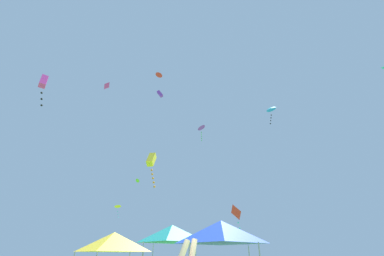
{
  "coord_description": "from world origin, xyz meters",
  "views": [
    {
      "loc": [
        -0.48,
        -5.63,
        1.87
      ],
      "look_at": [
        -1.8,
        17.08,
        13.67
      ],
      "focal_mm": 23.05,
      "sensor_mm": 36.0,
      "label": 1
    }
  ],
  "objects_px": {
    "canopy_tent_teal": "(172,234)",
    "kite_purple_box": "(160,94)",
    "kite_magenta_box": "(43,82)",
    "kite_red_delta": "(159,75)",
    "canopy_tent_yellow": "(114,242)",
    "kite_yellow_delta": "(118,206)",
    "kite_cyan_delta": "(271,109)",
    "kite_yellow_box": "(151,161)",
    "kite_magenta_diamond": "(106,86)",
    "kite_purple_delta": "(201,128)",
    "kite_lime_delta": "(138,180)",
    "canopy_tent_blue": "(221,232)",
    "kite_red_diamond": "(237,213)"
  },
  "relations": [
    {
      "from": "kite_red_diamond",
      "to": "kite_purple_delta",
      "type": "xyz_separation_m",
      "value": [
        -4.02,
        2.28,
        12.59
      ]
    },
    {
      "from": "canopy_tent_teal",
      "to": "kite_magenta_diamond",
      "type": "xyz_separation_m",
      "value": [
        -10.78,
        7.69,
        19.29
      ]
    },
    {
      "from": "canopy_tent_yellow",
      "to": "kite_magenta_diamond",
      "type": "distance_m",
      "value": 25.8
    },
    {
      "from": "canopy_tent_yellow",
      "to": "kite_yellow_delta",
      "type": "xyz_separation_m",
      "value": [
        -6.77,
        18.94,
        4.98
      ]
    },
    {
      "from": "kite_cyan_delta",
      "to": "kite_purple_delta",
      "type": "relative_size",
      "value": 1.3
    },
    {
      "from": "kite_purple_box",
      "to": "kite_red_diamond",
      "type": "height_order",
      "value": "kite_purple_box"
    },
    {
      "from": "kite_yellow_delta",
      "to": "kite_magenta_box",
      "type": "bearing_deg",
      "value": -95.02
    },
    {
      "from": "kite_magenta_box",
      "to": "kite_purple_delta",
      "type": "bearing_deg",
      "value": 55.25
    },
    {
      "from": "kite_purple_box",
      "to": "kite_magenta_box",
      "type": "bearing_deg",
      "value": -115.1
    },
    {
      "from": "kite_cyan_delta",
      "to": "kite_purple_delta",
      "type": "xyz_separation_m",
      "value": [
        -10.57,
        0.58,
        -2.53
      ]
    },
    {
      "from": "kite_purple_box",
      "to": "kite_yellow_delta",
      "type": "relative_size",
      "value": 0.72
    },
    {
      "from": "kite_cyan_delta",
      "to": "kite_red_diamond",
      "type": "height_order",
      "value": "kite_cyan_delta"
    },
    {
      "from": "kite_magenta_diamond",
      "to": "kite_cyan_delta",
      "type": "bearing_deg",
      "value": 13.68
    },
    {
      "from": "canopy_tent_teal",
      "to": "kite_magenta_box",
      "type": "distance_m",
      "value": 15.49
    },
    {
      "from": "canopy_tent_teal",
      "to": "kite_purple_box",
      "type": "bearing_deg",
      "value": 110.61
    },
    {
      "from": "kite_cyan_delta",
      "to": "canopy_tent_blue",
      "type": "bearing_deg",
      "value": -115.65
    },
    {
      "from": "kite_cyan_delta",
      "to": "kite_purple_box",
      "type": "bearing_deg",
      "value": -168.7
    },
    {
      "from": "kite_magenta_diamond",
      "to": "kite_red_diamond",
      "type": "bearing_deg",
      "value": 13.35
    },
    {
      "from": "kite_purple_box",
      "to": "kite_red_diamond",
      "type": "relative_size",
      "value": 0.36
    },
    {
      "from": "canopy_tent_yellow",
      "to": "kite_lime_delta",
      "type": "distance_m",
      "value": 22.98
    },
    {
      "from": "kite_purple_box",
      "to": "kite_yellow_box",
      "type": "xyz_separation_m",
      "value": [
        2.12,
        -11.02,
        -14.19
      ]
    },
    {
      "from": "canopy_tent_blue",
      "to": "kite_cyan_delta",
      "type": "bearing_deg",
      "value": 64.35
    },
    {
      "from": "kite_magenta_box",
      "to": "kite_red_delta",
      "type": "bearing_deg",
      "value": 66.3
    },
    {
      "from": "kite_magenta_box",
      "to": "kite_yellow_delta",
      "type": "height_order",
      "value": "kite_magenta_box"
    },
    {
      "from": "kite_red_diamond",
      "to": "kite_yellow_delta",
      "type": "xyz_separation_m",
      "value": [
        -14.84,
        1.32,
        1.15
      ]
    },
    {
      "from": "kite_red_diamond",
      "to": "kite_yellow_delta",
      "type": "bearing_deg",
      "value": 174.9
    },
    {
      "from": "kite_purple_box",
      "to": "kite_yellow_box",
      "type": "bearing_deg",
      "value": -79.1
    },
    {
      "from": "kite_red_diamond",
      "to": "kite_magenta_diamond",
      "type": "distance_m",
      "value": 23.71
    },
    {
      "from": "kite_red_delta",
      "to": "kite_yellow_delta",
      "type": "height_order",
      "value": "kite_red_delta"
    },
    {
      "from": "canopy_tent_teal",
      "to": "kite_purple_box",
      "type": "xyz_separation_m",
      "value": [
        -3.8,
        10.1,
        19.35
      ]
    },
    {
      "from": "kite_red_delta",
      "to": "kite_lime_delta",
      "type": "xyz_separation_m",
      "value": [
        -2.9,
        4.52,
        -14.98
      ]
    },
    {
      "from": "kite_cyan_delta",
      "to": "kite_lime_delta",
      "type": "bearing_deg",
      "value": 176.14
    },
    {
      "from": "canopy_tent_blue",
      "to": "kite_red_diamond",
      "type": "bearing_deg",
      "value": 80.94
    },
    {
      "from": "canopy_tent_teal",
      "to": "kite_red_delta",
      "type": "bearing_deg",
      "value": 112.3
    },
    {
      "from": "kite_purple_box",
      "to": "kite_red_delta",
      "type": "xyz_separation_m",
      "value": [
        -0.38,
        0.07,
        3.6
      ]
    },
    {
      "from": "kite_red_delta",
      "to": "canopy_tent_yellow",
      "type": "bearing_deg",
      "value": -82.48
    },
    {
      "from": "canopy_tent_teal",
      "to": "kite_magenta_box",
      "type": "height_order",
      "value": "kite_magenta_box"
    },
    {
      "from": "kite_yellow_box",
      "to": "kite_yellow_delta",
      "type": "bearing_deg",
      "value": 117.16
    },
    {
      "from": "kite_yellow_box",
      "to": "kite_magenta_diamond",
      "type": "relative_size",
      "value": 3.41
    },
    {
      "from": "canopy_tent_yellow",
      "to": "kite_yellow_delta",
      "type": "height_order",
      "value": "kite_yellow_delta"
    },
    {
      "from": "kite_magenta_box",
      "to": "kite_purple_delta",
      "type": "relative_size",
      "value": 1.18
    },
    {
      "from": "kite_cyan_delta",
      "to": "kite_purple_delta",
      "type": "bearing_deg",
      "value": 176.84
    },
    {
      "from": "kite_cyan_delta",
      "to": "kite_purple_delta",
      "type": "height_order",
      "value": "kite_cyan_delta"
    },
    {
      "from": "kite_red_diamond",
      "to": "kite_red_delta",
      "type": "distance_m",
      "value": 22.42
    },
    {
      "from": "kite_magenta_box",
      "to": "kite_lime_delta",
      "type": "height_order",
      "value": "kite_magenta_box"
    },
    {
      "from": "canopy_tent_blue",
      "to": "canopy_tent_yellow",
      "type": "xyz_separation_m",
      "value": [
        -5.22,
        0.25,
        -0.41
      ]
    },
    {
      "from": "kite_yellow_box",
      "to": "kite_purple_delta",
      "type": "distance_m",
      "value": 18.56
    },
    {
      "from": "canopy_tent_blue",
      "to": "kite_purple_box",
      "type": "distance_m",
      "value": 26.53
    },
    {
      "from": "kite_cyan_delta",
      "to": "kite_red_diamond",
      "type": "bearing_deg",
      "value": -165.49
    },
    {
      "from": "canopy_tent_yellow",
      "to": "kite_cyan_delta",
      "type": "bearing_deg",
      "value": 52.89
    }
  ]
}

